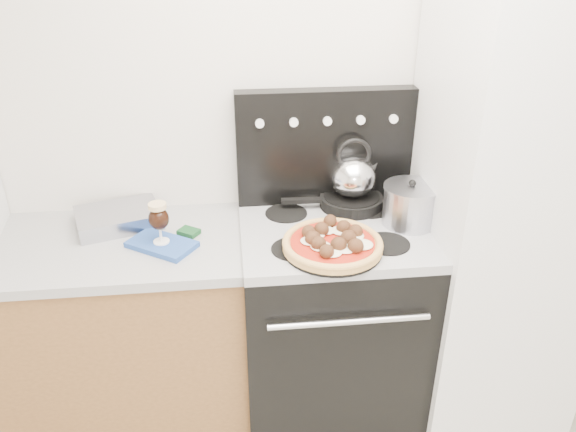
{
  "coord_description": "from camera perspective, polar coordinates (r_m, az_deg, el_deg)",
  "views": [
    {
      "loc": [
        -0.33,
        -0.8,
        2.02
      ],
      "look_at": [
        -0.12,
        1.05,
        1.05
      ],
      "focal_mm": 35.0,
      "sensor_mm": 36.0,
      "label": 1
    }
  ],
  "objects": [
    {
      "name": "fridge",
      "position": [
        2.48,
        20.92,
        0.01
      ],
      "size": [
        0.64,
        0.68,
        1.9
      ],
      "primitive_type": "cube",
      "color": "silver",
      "rests_on": "ground"
    },
    {
      "name": "pizza_pan",
      "position": [
        2.14,
        4.52,
        -3.4
      ],
      "size": [
        0.48,
        0.48,
        0.01
      ],
      "primitive_type": "cylinder",
      "rotation": [
        0.0,
        0.0,
        -0.33
      ],
      "color": "black",
      "rests_on": "cooktop"
    },
    {
      "name": "countertop",
      "position": [
        2.4,
        -22.37,
        -3.09
      ],
      "size": [
        1.48,
        0.63,
        0.04
      ],
      "primitive_type": "cube",
      "color": "#A5A5A7",
      "rests_on": "base_cabinet"
    },
    {
      "name": "skillet",
      "position": [
        2.47,
        6.44,
        1.5
      ],
      "size": [
        0.28,
        0.28,
        0.05
      ],
      "primitive_type": "cylinder",
      "rotation": [
        0.0,
        0.0,
        -0.03
      ],
      "color": "black",
      "rests_on": "cooktop"
    },
    {
      "name": "room_shell",
      "position": [
        1.37,
        8.62,
        -6.88
      ],
      "size": [
        3.52,
        3.01,
        2.52
      ],
      "color": "#BBB5A4",
      "rests_on": "ground"
    },
    {
      "name": "backguard",
      "position": [
        2.44,
        3.74,
        7.02
      ],
      "size": [
        0.76,
        0.08,
        0.5
      ],
      "primitive_type": "cube",
      "color": "black",
      "rests_on": "cooktop"
    },
    {
      "name": "stock_pot",
      "position": [
        2.34,
        12.27,
        1.0
      ],
      "size": [
        0.23,
        0.23,
        0.16
      ],
      "primitive_type": "cylinder",
      "rotation": [
        0.0,
        0.0,
        0.05
      ],
      "color": "#B4B5C0",
      "rests_on": "cooktop"
    },
    {
      "name": "base_cabinet",
      "position": [
        2.65,
        -20.63,
        -11.53
      ],
      "size": [
        1.45,
        0.6,
        0.86
      ],
      "primitive_type": "cube",
      "color": "brown",
      "rests_on": "ground"
    },
    {
      "name": "foil_sheet",
      "position": [
        2.45,
        -16.84,
        -0.16
      ],
      "size": [
        0.39,
        0.33,
        0.07
      ],
      "primitive_type": "cube",
      "rotation": [
        0.0,
        0.0,
        0.31
      ],
      "color": "silver",
      "rests_on": "countertop"
    },
    {
      "name": "oven_mitt",
      "position": [
        2.25,
        -12.69,
        -2.84
      ],
      "size": [
        0.3,
        0.27,
        0.02
      ],
      "primitive_type": "cube",
      "rotation": [
        0.0,
        0.0,
        -0.6
      ],
      "color": "#274D9F",
      "rests_on": "countertop"
    },
    {
      "name": "pizza",
      "position": [
        2.12,
        4.55,
        -2.64
      ],
      "size": [
        0.48,
        0.48,
        0.05
      ],
      "primitive_type": null,
      "rotation": [
        0.0,
        0.0,
        -0.35
      ],
      "color": "gold",
      "rests_on": "pizza_pan"
    },
    {
      "name": "beer_glass",
      "position": [
        2.2,
        -12.95,
        -0.67
      ],
      "size": [
        0.1,
        0.1,
        0.17
      ],
      "primitive_type": null,
      "rotation": [
        0.0,
        0.0,
        0.34
      ],
      "color": "black",
      "rests_on": "oven_mitt"
    },
    {
      "name": "tea_kettle",
      "position": [
        2.41,
        6.61,
        4.39
      ],
      "size": [
        0.21,
        0.21,
        0.22
      ],
      "primitive_type": null,
      "rotation": [
        0.0,
        0.0,
        -0.03
      ],
      "color": "silver",
      "rests_on": "skillet"
    },
    {
      "name": "cooktop",
      "position": [
        2.3,
        4.67,
        -1.68
      ],
      "size": [
        0.76,
        0.65,
        0.04
      ],
      "primitive_type": "cube",
      "color": "#ADADB2",
      "rests_on": "stove_body"
    },
    {
      "name": "stove_body",
      "position": [
        2.56,
        4.28,
        -10.72
      ],
      "size": [
        0.76,
        0.65,
        0.88
      ],
      "primitive_type": "cube",
      "color": "black",
      "rests_on": "ground"
    }
  ]
}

